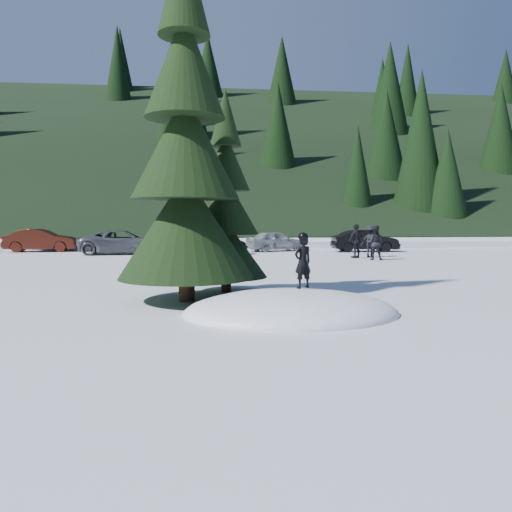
{
  "coord_description": "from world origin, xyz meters",
  "views": [
    {
      "loc": [
        -1.78,
        -10.06,
        1.95
      ],
      "look_at": [
        -0.59,
        1.31,
        1.1
      ],
      "focal_mm": 35.0,
      "sensor_mm": 36.0,
      "label": 1
    }
  ],
  "objects": [
    {
      "name": "ground",
      "position": [
        0.0,
        0.0,
        0.0
      ],
      "size": [
        200.0,
        200.0,
        0.0
      ],
      "primitive_type": "plane",
      "color": "white",
      "rests_on": "ground"
    },
    {
      "name": "snow_mound",
      "position": [
        0.0,
        0.0,
        0.0
      ],
      "size": [
        4.48,
        3.52,
        0.96
      ],
      "primitive_type": "ellipsoid",
      "color": "white",
      "rests_on": "ground"
    },
    {
      "name": "forest_hillside",
      "position": [
        0.0,
        54.0,
        12.5
      ],
      "size": [
        200.0,
        60.0,
        25.0
      ],
      "primitive_type": null,
      "color": "black",
      "rests_on": "ground"
    },
    {
      "name": "spruce_tall",
      "position": [
        -2.2,
        1.8,
        3.32
      ],
      "size": [
        3.2,
        3.2,
        8.6
      ],
      "color": "black",
      "rests_on": "ground"
    },
    {
      "name": "spruce_short",
      "position": [
        -1.2,
        3.2,
        2.1
      ],
      "size": [
        2.2,
        2.2,
        5.37
      ],
      "color": "black",
      "rests_on": "ground"
    },
    {
      "name": "child_skier",
      "position": [
        0.3,
        0.31,
        1.04
      ],
      "size": [
        0.48,
        0.41,
        1.12
      ],
      "primitive_type": "imported",
      "rotation": [
        0.0,
        0.0,
        3.55
      ],
      "color": "black",
      "rests_on": "snow_mound"
    },
    {
      "name": "adult_0",
      "position": [
        6.32,
        12.94,
        0.82
      ],
      "size": [
        0.97,
        0.87,
        1.65
      ],
      "primitive_type": "imported",
      "rotation": [
        0.0,
        0.0,
        2.77
      ],
      "color": "black",
      "rests_on": "ground"
    },
    {
      "name": "adult_1",
      "position": [
        5.8,
        14.18,
        0.86
      ],
      "size": [
        1.09,
        0.85,
        1.72
      ],
      "primitive_type": "imported",
      "rotation": [
        0.0,
        0.0,
        3.64
      ],
      "color": "black",
      "rests_on": "ground"
    },
    {
      "name": "adult_2",
      "position": [
        6.7,
        14.69,
        0.81
      ],
      "size": [
        1.2,
        1.14,
        1.63
      ],
      "primitive_type": "imported",
      "rotation": [
        0.0,
        0.0,
        2.45
      ],
      "color": "black",
      "rests_on": "ground"
    },
    {
      "name": "car_1",
      "position": [
        -11.48,
        20.95,
        0.68
      ],
      "size": [
        4.27,
        1.85,
        1.37
      ],
      "primitive_type": "imported",
      "rotation": [
        0.0,
        0.0,
        1.67
      ],
      "color": "#3D140B",
      "rests_on": "ground"
    },
    {
      "name": "car_2",
      "position": [
        -6.25,
        18.26,
        0.67
      ],
      "size": [
        4.87,
        2.32,
        1.34
      ],
      "primitive_type": "imported",
      "rotation": [
        0.0,
        0.0,
        1.59
      ],
      "color": "#4A4E52",
      "rests_on": "ground"
    },
    {
      "name": "car_3",
      "position": [
        -1.6,
        17.97,
        0.67
      ],
      "size": [
        4.99,
        3.36,
        1.34
      ],
      "primitive_type": "imported",
      "rotation": [
        0.0,
        0.0,
        1.22
      ],
      "color": "black",
      "rests_on": "ground"
    },
    {
      "name": "car_4",
      "position": [
        2.55,
        19.91,
        0.62
      ],
      "size": [
        3.93,
        2.55,
        1.24
      ],
      "primitive_type": "imported",
      "rotation": [
        0.0,
        0.0,
        1.89
      ],
      "color": "gray",
      "rests_on": "ground"
    },
    {
      "name": "car_5",
      "position": [
        7.81,
        18.93,
        0.65
      ],
      "size": [
        3.95,
        1.43,
        1.3
      ],
      "primitive_type": "imported",
      "rotation": [
        0.0,
        0.0,
        1.56
      ],
      "color": "black",
      "rests_on": "ground"
    }
  ]
}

